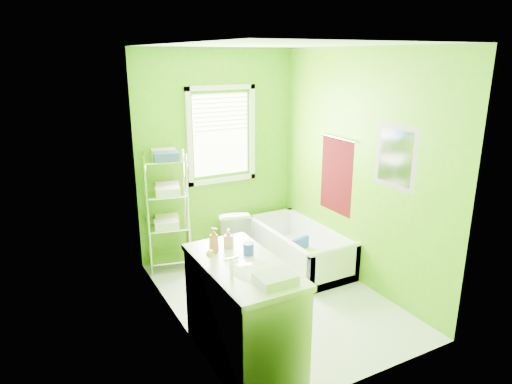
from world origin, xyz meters
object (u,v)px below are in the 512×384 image
bathtub (300,252)px  wire_shelf_unit (168,199)px  vanity (243,310)px  toilet (232,233)px

bathtub → wire_shelf_unit: (-1.45, 0.63, 0.74)m
vanity → wire_shelf_unit: size_ratio=0.82×
toilet → vanity: vanity is taller
bathtub → wire_shelf_unit: 1.74m
vanity → wire_shelf_unit: (0.01, 1.97, 0.41)m
wire_shelf_unit → bathtub: bearing=-23.4°
vanity → wire_shelf_unit: wire_shelf_unit is taller
toilet → wire_shelf_unit: (-0.79, 0.08, 0.55)m
bathtub → vanity: (-1.46, -1.34, 0.32)m
vanity → bathtub: bearing=42.5°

